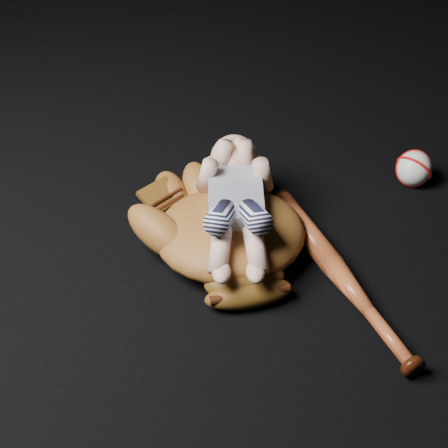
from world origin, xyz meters
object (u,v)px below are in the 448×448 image
object	(u,v)px
baseball	(414,168)
baseball_bat	(340,274)
baseball_glove	(230,227)
newborn_baby	(236,202)

from	to	relation	value
baseball	baseball_bat	bearing A→B (deg)	-123.89
baseball_glove	baseball_bat	bearing A→B (deg)	-36.20
baseball_glove	baseball	world-z (taller)	baseball_glove
newborn_baby	baseball	size ratio (longest dim) A/B	4.71
baseball_glove	newborn_baby	world-z (taller)	newborn_baby
newborn_baby	baseball_glove	bearing A→B (deg)	-160.28
newborn_baby	baseball_bat	size ratio (longest dim) A/B	0.76
baseball_bat	baseball	distance (m)	0.39
baseball	baseball_glove	bearing A→B (deg)	-152.01
baseball_glove	baseball	distance (m)	0.49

